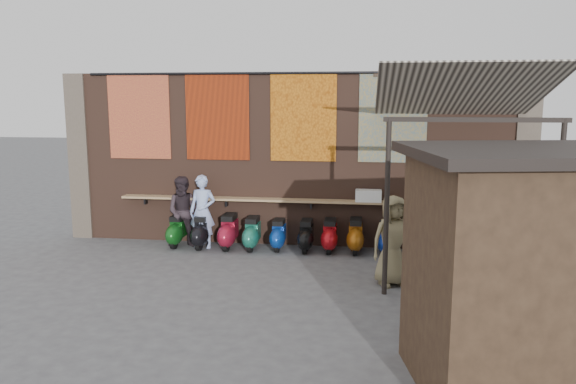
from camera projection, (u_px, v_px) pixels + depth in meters
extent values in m
plane|color=#474749|center=(273.00, 278.00, 10.82)|extent=(70.00, 70.00, 0.00)
cube|color=brown|center=(291.00, 160.00, 13.13)|extent=(10.00, 0.40, 4.00)
cube|color=#4C4238|center=(83.00, 157.00, 13.83)|extent=(0.50, 0.50, 4.00)
cube|color=#4C4238|center=(524.00, 163.00, 12.42)|extent=(0.50, 0.50, 4.00)
cube|color=#9E7A51|center=(289.00, 200.00, 12.92)|extent=(8.00, 0.32, 0.05)
cube|color=white|center=(368.00, 196.00, 12.62)|extent=(0.58, 0.28, 0.27)
cube|color=maroon|center=(139.00, 116.00, 13.23)|extent=(1.50, 0.02, 2.00)
cube|color=red|center=(217.00, 117.00, 12.97)|extent=(1.50, 0.02, 2.00)
cube|color=orange|center=(303.00, 117.00, 12.70)|extent=(1.50, 0.02, 2.00)
cube|color=#255988|center=(393.00, 118.00, 12.43)|extent=(1.50, 0.02, 2.00)
cylinder|color=black|center=(290.00, 73.00, 12.57)|extent=(9.50, 0.06, 0.06)
imported|color=#A0B5E9|center=(203.00, 212.00, 12.90)|extent=(0.64, 0.44, 1.70)
imported|color=#2E2429|center=(184.00, 212.00, 12.96)|extent=(0.88, 0.73, 1.65)
imported|color=black|center=(495.00, 238.00, 10.36)|extent=(1.11, 0.86, 1.75)
imported|color=#58565B|center=(434.00, 251.00, 9.76)|extent=(1.17, 0.90, 1.60)
imported|color=#817552|center=(393.00, 240.00, 10.32)|extent=(0.97, 0.81, 1.69)
cube|color=black|center=(531.00, 276.00, 6.55)|extent=(2.87, 2.37, 2.77)
cube|color=black|center=(540.00, 153.00, 6.31)|extent=(3.23, 2.71, 0.12)
cube|color=gold|center=(498.00, 208.00, 7.42)|extent=(1.19, 0.27, 0.50)
cube|color=#473321|center=(494.00, 280.00, 7.58)|extent=(2.10, 0.50, 0.06)
cube|color=beige|center=(462.00, 92.00, 10.64)|extent=(3.20, 3.28, 0.97)
cube|color=#33261C|center=(450.00, 74.00, 12.12)|extent=(3.30, 0.08, 0.12)
cube|color=black|center=(475.00, 120.00, 9.25)|extent=(3.00, 0.08, 0.08)
cylinder|color=black|center=(387.00, 208.00, 9.70)|extent=(0.09, 0.09, 3.10)
cylinder|color=black|center=(557.00, 213.00, 9.32)|extent=(0.09, 0.09, 3.10)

